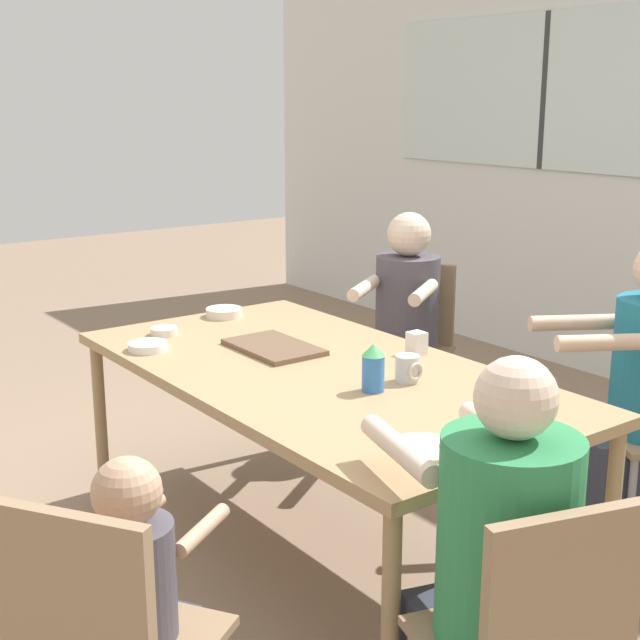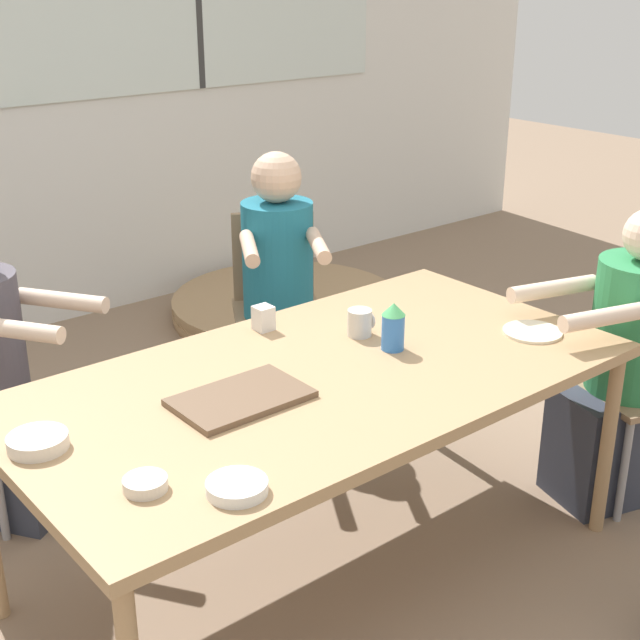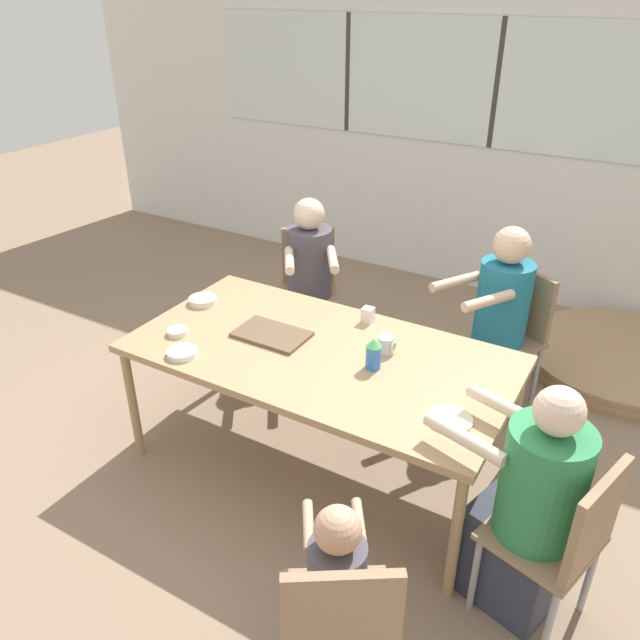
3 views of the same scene
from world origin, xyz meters
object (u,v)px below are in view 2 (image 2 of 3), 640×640
object	(u,v)px
person_woman_green_shirt	(623,375)
sippy_cup	(393,326)
chair_for_man_teal_shirt	(276,290)
coffee_mug	(360,322)
bowl_white_shallow	(145,484)
bowl_cereal	(38,442)
milk_carton_small	(263,318)
bowl_fruit	(237,487)
person_man_teal_shirt	(279,297)
folded_table_stack	(287,306)

from	to	relation	value
person_woman_green_shirt	sippy_cup	world-z (taller)	person_woman_green_shirt
chair_for_man_teal_shirt	coffee_mug	distance (m)	1.16
bowl_white_shallow	bowl_cereal	bearing A→B (deg)	108.90
milk_carton_small	bowl_fruit	xyz separation A→B (m)	(-0.66, -0.80, -0.03)
person_man_teal_shirt	folded_table_stack	xyz separation A→B (m)	(0.71, 0.89, -0.48)
bowl_fruit	folded_table_stack	xyz separation A→B (m)	(1.92, 2.34, -0.70)
chair_for_man_teal_shirt	person_man_teal_shirt	world-z (taller)	person_man_teal_shirt
chair_for_man_teal_shirt	bowl_cereal	size ratio (longest dim) A/B	5.38
chair_for_man_teal_shirt	sippy_cup	bearing A→B (deg)	102.07
person_man_teal_shirt	folded_table_stack	world-z (taller)	person_man_teal_shirt
chair_for_man_teal_shirt	milk_carton_small	bearing A→B (deg)	82.03
bowl_fruit	bowl_cereal	bearing A→B (deg)	119.48
sippy_cup	bowl_white_shallow	xyz separation A→B (m)	(-1.05, -0.24, -0.07)
person_man_teal_shirt	milk_carton_small	world-z (taller)	person_man_teal_shirt
person_woman_green_shirt	coffee_mug	distance (m)	1.05
folded_table_stack	milk_carton_small	bearing A→B (deg)	-129.37
coffee_mug	person_man_teal_shirt	bearing A→B (deg)	70.17
bowl_fruit	folded_table_stack	world-z (taller)	bowl_fruit
bowl_cereal	chair_for_man_teal_shirt	bearing A→B (deg)	34.44
person_woman_green_shirt	bowl_white_shallow	distance (m)	1.95
chair_for_man_teal_shirt	folded_table_stack	distance (m)	1.08
chair_for_man_teal_shirt	person_woman_green_shirt	world-z (taller)	person_woman_green_shirt
chair_for_man_teal_shirt	coffee_mug	xyz separation A→B (m)	(-0.41, -1.05, 0.27)
chair_for_man_teal_shirt	bowl_fruit	size ratio (longest dim) A/B	5.67
chair_for_man_teal_shirt	milk_carton_small	size ratio (longest dim) A/B	9.98
bowl_cereal	bowl_fruit	xyz separation A→B (m)	(0.29, -0.51, -0.00)
milk_carton_small	bowl_fruit	bearing A→B (deg)	-129.52
bowl_white_shallow	folded_table_stack	distance (m)	3.11
sippy_cup	milk_carton_small	size ratio (longest dim) A/B	1.89
coffee_mug	bowl_fruit	xyz separation A→B (m)	(-0.89, -0.55, -0.03)
chair_for_man_teal_shirt	bowl_fruit	xyz separation A→B (m)	(-1.30, -1.59, 0.24)
chair_for_man_teal_shirt	bowl_white_shallow	size ratio (longest dim) A/B	7.86
person_man_teal_shirt	bowl_white_shallow	world-z (taller)	person_man_teal_shirt
coffee_mug	folded_table_stack	distance (m)	2.20
chair_for_man_teal_shirt	bowl_fruit	world-z (taller)	chair_for_man_teal_shirt
person_woman_green_shirt	coffee_mug	bearing A→B (deg)	76.81
milk_carton_small	folded_table_stack	distance (m)	2.13
sippy_cup	bowl_fruit	bearing A→B (deg)	-156.46
person_woman_green_shirt	milk_carton_small	distance (m)	1.36
chair_for_man_teal_shirt	bowl_white_shallow	bearing A→B (deg)	75.35
person_woman_green_shirt	sippy_cup	size ratio (longest dim) A/B	6.96
bowl_cereal	bowl_white_shallow	bearing A→B (deg)	-71.10
bowl_cereal	bowl_fruit	size ratio (longest dim) A/B	1.06
bowl_white_shallow	folded_table_stack	xyz separation A→B (m)	(2.09, 2.19, -0.70)
folded_table_stack	person_man_teal_shirt	bearing A→B (deg)	-128.73
person_man_teal_shirt	bowl_cereal	distance (m)	1.79
chair_for_man_teal_shirt	sippy_cup	xyz separation A→B (m)	(-0.41, -1.21, 0.31)
person_woman_green_shirt	folded_table_stack	distance (m)	2.34
milk_carton_small	bowl_cereal	xyz separation A→B (m)	(-0.94, -0.29, -0.02)
bowl_cereal	coffee_mug	bearing A→B (deg)	1.81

